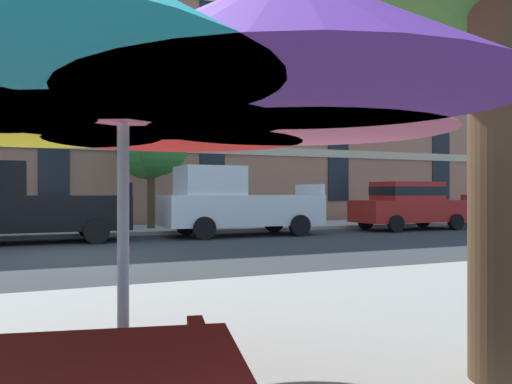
% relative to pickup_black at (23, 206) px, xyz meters
% --- Properties ---
extents(ground_plane, '(120.00, 120.00, 0.00)m').
position_rel_pickup_black_xyz_m(ground_plane, '(0.97, -3.70, -1.03)').
color(ground_plane, '#2D3033').
extents(sidewalk_far, '(56.00, 3.60, 0.12)m').
position_rel_pickup_black_xyz_m(sidewalk_far, '(0.97, 3.10, -0.97)').
color(sidewalk_far, '#B2ADA3').
rests_on(sidewalk_far, ground).
extents(apartment_building, '(43.49, 12.08, 12.80)m').
position_rel_pickup_black_xyz_m(apartment_building, '(0.97, 11.29, 5.37)').
color(apartment_building, '#A87056').
rests_on(apartment_building, ground).
extents(pickup_black, '(5.10, 2.12, 2.20)m').
position_rel_pickup_black_xyz_m(pickup_black, '(0.00, 0.00, 0.00)').
color(pickup_black, black).
rests_on(pickup_black, ground).
extents(pickup_white, '(5.10, 2.12, 2.20)m').
position_rel_pickup_black_xyz_m(pickup_white, '(6.18, 0.00, 0.00)').
color(pickup_white, silver).
rests_on(pickup_white, ground).
extents(sedan_red, '(4.40, 1.98, 1.78)m').
position_rel_pickup_black_xyz_m(sedan_red, '(13.13, -0.00, -0.08)').
color(sedan_red, '#B21E19').
rests_on(sedan_red, ground).
extents(street_tree_middle, '(2.46, 2.57, 4.12)m').
position_rel_pickup_black_xyz_m(street_tree_middle, '(4.13, 2.94, 1.95)').
color(street_tree_middle, '#4C3823').
rests_on(street_tree_middle, ground).
extents(patio_umbrella, '(3.79, 3.52, 2.33)m').
position_rel_pickup_black_xyz_m(patio_umbrella, '(0.66, -12.70, 0.97)').
color(patio_umbrella, silver).
rests_on(patio_umbrella, ground).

